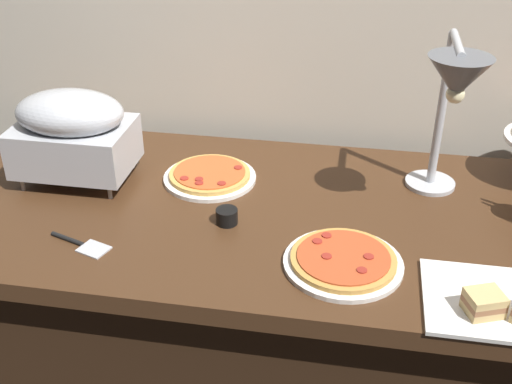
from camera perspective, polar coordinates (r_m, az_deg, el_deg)
buffet_table at (r=1.93m, az=1.49°, el=-11.10°), size 1.90×0.84×0.76m
chafing_dish at (r=1.86m, az=-16.10°, el=5.25°), size 0.32×0.23×0.27m
heat_lamp at (r=1.60m, az=17.27°, el=8.64°), size 0.15×0.34×0.45m
pizza_plate_front at (r=1.51m, az=7.81°, el=-6.15°), size 0.28×0.28×0.03m
pizza_plate_center at (r=1.85m, az=-4.16°, el=1.45°), size 0.27×0.27×0.03m
sauce_cup_near at (r=1.64m, az=-2.63°, el=-2.15°), size 0.06×0.06×0.04m
serving_spatula at (r=1.62m, az=-15.40°, el=-4.53°), size 0.17×0.09×0.01m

